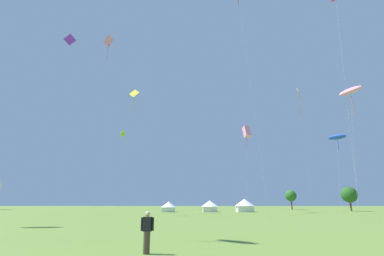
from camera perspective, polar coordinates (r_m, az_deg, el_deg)
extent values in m
cube|color=orange|center=(69.30, 21.18, 6.71)|extent=(1.35, 2.47, 2.69)
cylinder|color=#A75C11|center=(68.27, 21.42, 4.32)|extent=(0.08, 0.08, 4.73)
cylinder|color=#B2B2B7|center=(65.24, 22.42, -4.10)|extent=(0.12, 1.08, 26.73)
cylinder|color=#B2B2B7|center=(41.25, 29.17, 6.51)|extent=(1.76, 0.65, 31.97)
cube|color=purple|center=(67.46, -23.88, 16.33)|extent=(2.62, 0.54, 2.62)
cylinder|color=#B2B2B7|center=(59.56, -25.38, 1.76)|extent=(1.40, 1.49, 35.92)
cube|color=#99DB2D|center=(67.83, -14.11, -1.17)|extent=(0.86, 1.68, 1.79)
cylinder|color=#B2B2B7|center=(65.77, -14.16, -8.72)|extent=(1.26, 0.82, 18.00)
cylinder|color=maroon|center=(47.13, 9.49, 24.58)|extent=(0.06, 0.06, 1.81)
cylinder|color=#B2B2B7|center=(39.12, 12.20, 7.18)|extent=(2.29, 0.69, 33.50)
ellipsoid|color=blue|center=(59.30, 27.75, -1.67)|extent=(3.21, 3.19, 1.17)
cylinder|color=#183599|center=(58.99, 27.95, -3.22)|extent=(0.07, 0.07, 2.05)
cylinder|color=#B2B2B7|center=(57.54, 28.06, -8.46)|extent=(1.69, 0.80, 14.17)
cube|color=pink|center=(60.79, -16.82, 16.82)|extent=(2.51, 1.20, 2.65)
cylinder|color=#A9627C|center=(59.48, -17.02, 14.70)|extent=(0.08, 0.08, 3.80)
cylinder|color=#B2B2B7|center=(53.62, -18.09, 1.53)|extent=(0.41, 0.71, 33.66)
cube|color=pink|center=(68.08, 11.21, -0.77)|extent=(1.93, 2.43, 2.99)
cylinder|color=#A9627C|center=(67.55, 11.31, -2.69)|extent=(0.09, 0.09, 3.18)
cylinder|color=#B2B2B7|center=(65.77, 11.33, -8.57)|extent=(0.95, 1.16, 18.72)
cube|color=yellow|center=(65.98, -11.82, 7.01)|extent=(2.51, 1.11, 2.38)
cylinder|color=#A79518|center=(65.13, -11.93, 5.08)|extent=(0.08, 0.08, 3.45)
cylinder|color=#B2B2B7|center=(61.77, -13.47, -4.29)|extent=(1.89, 1.45, 26.67)
ellipsoid|color=pink|center=(53.84, 29.84, 6.65)|extent=(3.32, 4.43, 1.55)
cylinder|color=#A9627C|center=(53.05, 30.19, 4.14)|extent=(0.09, 0.09, 3.41)
cylinder|color=#B2B2B7|center=(50.43, 30.45, -3.92)|extent=(2.25, 0.74, 20.27)
cylinder|color=#473828|center=(12.87, -9.34, -22.30)|extent=(0.28, 0.28, 0.90)
cube|color=black|center=(12.79, -9.19, -18.97)|extent=(0.40, 0.29, 0.60)
sphere|color=beige|center=(12.77, -9.11, -17.09)|extent=(0.22, 0.22, 0.22)
cylinder|color=black|center=(12.83, -10.31, -18.91)|extent=(0.09, 0.09, 0.55)
cylinder|color=black|center=(12.76, -8.06, -19.02)|extent=(0.09, 0.09, 0.55)
cube|color=white|center=(69.31, -4.88, -16.42)|extent=(2.94, 2.94, 1.10)
cone|color=white|center=(69.29, -4.86, -15.44)|extent=(3.67, 3.67, 1.28)
cube|color=white|center=(69.27, 3.70, -16.39)|extent=(3.31, 3.31, 1.24)
cone|color=white|center=(69.26, 3.68, -15.28)|extent=(4.13, 4.13, 1.45)
cube|color=white|center=(70.35, 10.82, -16.07)|extent=(3.76, 3.76, 1.41)
cone|color=white|center=(70.33, 10.76, -14.83)|extent=(4.71, 4.71, 1.65)
cylinder|color=brown|center=(100.38, 19.87, -14.64)|extent=(0.44, 0.44, 3.14)
sphere|color=#286023|center=(100.41, 19.72, -13.01)|extent=(3.67, 3.67, 3.67)
cylinder|color=brown|center=(86.17, 29.93, -13.71)|extent=(0.44, 0.44, 2.81)
sphere|color=#23561E|center=(86.19, 29.68, -11.85)|extent=(4.08, 4.08, 4.08)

